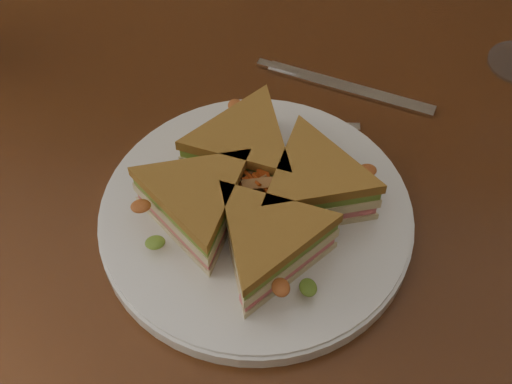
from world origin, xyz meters
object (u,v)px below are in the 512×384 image
plate (256,217)px  spoon (237,125)px  knife (338,86)px  table (217,220)px  sandwich_wedges (256,195)px

plate → spoon: plate is taller
spoon → knife: 0.13m
table → spoon: (0.02, 0.06, 0.10)m
plate → table: bearing=128.6°
plate → knife: size_ratio=1.49×
spoon → knife: size_ratio=0.88×
plate → spoon: (-0.03, 0.13, -0.00)m
plate → sandwich_wedges: sandwich_wedges is taller
plate → knife: bearing=68.8°
sandwich_wedges → knife: sandwich_wedges is taller
sandwich_wedges → spoon: size_ratio=1.50×
plate → knife: (0.08, 0.20, -0.01)m
spoon → sandwich_wedges: bearing=-79.2°
sandwich_wedges → spoon: sandwich_wedges is taller
plate → knife: 0.21m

